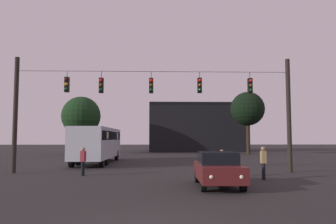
{
  "coord_description": "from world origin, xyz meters",
  "views": [
    {
      "loc": [
        0.24,
        -8.02,
        2.13
      ],
      "look_at": [
        0.97,
        15.55,
        3.97
      ],
      "focal_mm": 36.05,
      "sensor_mm": 36.0,
      "label": 1
    }
  ],
  "objects_px": {
    "city_bus": "(98,141)",
    "pedestrian_crossing_left": "(222,162)",
    "pedestrian_crossing_center": "(83,160)",
    "tree_behind_building": "(81,116)",
    "car_near_right": "(218,168)",
    "pedestrian_crossing_right": "(263,161)",
    "tree_left_silhouette": "(248,109)"
  },
  "relations": [
    {
      "from": "city_bus",
      "to": "pedestrian_crossing_left",
      "type": "height_order",
      "value": "city_bus"
    },
    {
      "from": "pedestrian_crossing_center",
      "to": "tree_behind_building",
      "type": "distance_m",
      "value": 28.38
    },
    {
      "from": "car_near_right",
      "to": "pedestrian_crossing_left",
      "type": "height_order",
      "value": "car_near_right"
    },
    {
      "from": "pedestrian_crossing_right",
      "to": "tree_behind_building",
      "type": "bearing_deg",
      "value": 118.6
    },
    {
      "from": "pedestrian_crossing_center",
      "to": "pedestrian_crossing_right",
      "type": "height_order",
      "value": "pedestrian_crossing_right"
    },
    {
      "from": "car_near_right",
      "to": "tree_behind_building",
      "type": "bearing_deg",
      "value": 112.63
    },
    {
      "from": "car_near_right",
      "to": "tree_behind_building",
      "type": "relative_size",
      "value": 0.55
    },
    {
      "from": "pedestrian_crossing_left",
      "to": "tree_left_silhouette",
      "type": "bearing_deg",
      "value": 71.93
    },
    {
      "from": "city_bus",
      "to": "pedestrian_crossing_right",
      "type": "bearing_deg",
      "value": -48.12
    },
    {
      "from": "pedestrian_crossing_left",
      "to": "tree_left_silhouette",
      "type": "distance_m",
      "value": 28.11
    },
    {
      "from": "pedestrian_crossing_left",
      "to": "car_near_right",
      "type": "bearing_deg",
      "value": -103.8
    },
    {
      "from": "city_bus",
      "to": "tree_behind_building",
      "type": "relative_size",
      "value": 1.39
    },
    {
      "from": "car_near_right",
      "to": "pedestrian_crossing_right",
      "type": "distance_m",
      "value": 3.67
    },
    {
      "from": "city_bus",
      "to": "tree_left_silhouette",
      "type": "height_order",
      "value": "tree_left_silhouette"
    },
    {
      "from": "pedestrian_crossing_left",
      "to": "pedestrian_crossing_right",
      "type": "relative_size",
      "value": 0.89
    },
    {
      "from": "tree_left_silhouette",
      "to": "city_bus",
      "type": "bearing_deg",
      "value": -138.13
    },
    {
      "from": "pedestrian_crossing_right",
      "to": "pedestrian_crossing_center",
      "type": "bearing_deg",
      "value": 167.35
    },
    {
      "from": "pedestrian_crossing_right",
      "to": "tree_behind_building",
      "type": "relative_size",
      "value": 0.21
    },
    {
      "from": "city_bus",
      "to": "pedestrian_crossing_center",
      "type": "height_order",
      "value": "city_bus"
    },
    {
      "from": "tree_behind_building",
      "to": "pedestrian_crossing_right",
      "type": "bearing_deg",
      "value": -61.4
    },
    {
      "from": "car_near_right",
      "to": "tree_left_silhouette",
      "type": "bearing_deg",
      "value": 72.41
    },
    {
      "from": "tree_behind_building",
      "to": "pedestrian_crossing_left",
      "type": "bearing_deg",
      "value": -63.62
    },
    {
      "from": "car_near_right",
      "to": "tree_behind_building",
      "type": "distance_m",
      "value": 34.82
    },
    {
      "from": "tree_left_silhouette",
      "to": "tree_behind_building",
      "type": "height_order",
      "value": "tree_left_silhouette"
    },
    {
      "from": "tree_behind_building",
      "to": "tree_left_silhouette",
      "type": "bearing_deg",
      "value": -5.57
    },
    {
      "from": "pedestrian_crossing_right",
      "to": "tree_left_silhouette",
      "type": "xyz_separation_m",
      "value": [
        6.6,
        27.3,
        5.09
      ]
    },
    {
      "from": "car_near_right",
      "to": "pedestrian_crossing_right",
      "type": "relative_size",
      "value": 2.57
    },
    {
      "from": "car_near_right",
      "to": "tree_left_silhouette",
      "type": "xyz_separation_m",
      "value": [
        9.4,
        29.67,
        5.26
      ]
    },
    {
      "from": "tree_left_silhouette",
      "to": "pedestrian_crossing_left",
      "type": "bearing_deg",
      "value": -108.07
    },
    {
      "from": "pedestrian_crossing_right",
      "to": "tree_left_silhouette",
      "type": "relative_size",
      "value": 0.2
    },
    {
      "from": "pedestrian_crossing_left",
      "to": "pedestrian_crossing_center",
      "type": "distance_m",
      "value": 7.87
    },
    {
      "from": "car_near_right",
      "to": "tree_left_silhouette",
      "type": "relative_size",
      "value": 0.52
    }
  ]
}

